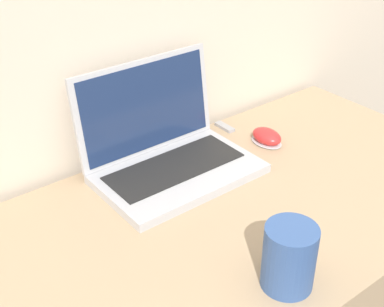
{
  "coord_description": "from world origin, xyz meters",
  "views": [
    {
      "loc": [
        -0.67,
        -0.34,
        1.42
      ],
      "look_at": [
        -0.07,
        0.42,
        0.85
      ],
      "focal_mm": 50.0,
      "sensor_mm": 36.0,
      "label": 1
    }
  ],
  "objects_px": {
    "computer_mouse": "(267,137)",
    "usb_stick": "(225,127)",
    "drink_cup": "(289,256)",
    "laptop": "(166,149)"
  },
  "relations": [
    {
      "from": "laptop",
      "to": "drink_cup",
      "type": "relative_size",
      "value": 3.0
    },
    {
      "from": "computer_mouse",
      "to": "usb_stick",
      "type": "relative_size",
      "value": 1.45
    },
    {
      "from": "usb_stick",
      "to": "computer_mouse",
      "type": "bearing_deg",
      "value": -75.14
    },
    {
      "from": "computer_mouse",
      "to": "usb_stick",
      "type": "distance_m",
      "value": 0.13
    },
    {
      "from": "drink_cup",
      "to": "computer_mouse",
      "type": "distance_m",
      "value": 0.49
    },
    {
      "from": "computer_mouse",
      "to": "drink_cup",
      "type": "bearing_deg",
      "value": -130.99
    },
    {
      "from": "laptop",
      "to": "usb_stick",
      "type": "distance_m",
      "value": 0.25
    },
    {
      "from": "laptop",
      "to": "drink_cup",
      "type": "xyz_separation_m",
      "value": [
        -0.05,
        -0.42,
        0.01
      ]
    },
    {
      "from": "laptop",
      "to": "computer_mouse",
      "type": "bearing_deg",
      "value": -11.49
    },
    {
      "from": "laptop",
      "to": "usb_stick",
      "type": "height_order",
      "value": "laptop"
    }
  ]
}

